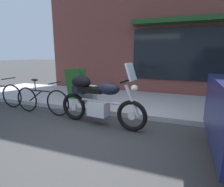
% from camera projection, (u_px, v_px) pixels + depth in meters
% --- Properties ---
extents(ground_plane, '(80.00, 80.00, 0.00)m').
position_uv_depth(ground_plane, '(100.00, 134.00, 3.66)').
color(ground_plane, '#353535').
extents(touring_motorcycle, '(2.14, 0.80, 1.41)m').
position_uv_depth(touring_motorcycle, '(96.00, 98.00, 4.08)').
color(touring_motorcycle, black).
rests_on(touring_motorcycle, ground_plane).
extents(parked_bicycle, '(1.71, 0.48, 0.93)m').
position_uv_depth(parked_bicycle, '(42.00, 100.00, 4.83)').
color(parked_bicycle, black).
rests_on(parked_bicycle, ground_plane).
extents(sandwich_board_sign, '(0.55, 0.42, 0.98)m').
position_uv_depth(sandwich_board_sign, '(76.00, 84.00, 5.92)').
color(sandwich_board_sign, '#1E511E').
rests_on(sandwich_board_sign, sidewalk_curb).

